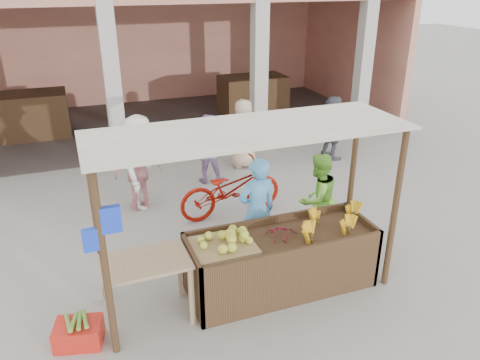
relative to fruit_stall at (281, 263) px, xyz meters
name	(u,v)px	position (x,y,z in m)	size (l,w,h in m)	color
ground	(248,294)	(-0.50, 0.00, -0.40)	(60.00, 60.00, 0.00)	gray
market_building	(134,28)	(-0.45, 8.93, 2.30)	(14.40, 6.40, 4.20)	tan
fruit_stall	(281,263)	(0.00, 0.00, 0.00)	(2.60, 0.95, 0.80)	#513620
stall_awning	(246,161)	(-0.51, 0.06, 1.58)	(4.09, 1.35, 2.39)	#513620
banana_heap	(331,224)	(0.74, -0.02, 0.49)	(1.00, 0.55, 0.18)	gold
melon_tray	(223,242)	(-0.83, 0.04, 0.50)	(0.81, 0.70, 0.21)	#9A804F
berry_heap	(280,231)	(-0.01, 0.06, 0.48)	(0.49, 0.40, 0.16)	maroon
side_table	(146,270)	(-1.87, 0.00, 0.33)	(1.09, 0.74, 0.88)	tan
papaya_pile	(144,253)	(-1.87, 0.00, 0.58)	(0.73, 0.42, 0.21)	#49852B
red_crate	(79,334)	(-2.75, -0.16, -0.26)	(0.55, 0.39, 0.28)	red
plantain_bundle	(77,321)	(-2.75, -0.16, -0.07)	(0.42, 0.29, 0.08)	#629937
produce_sacks	(281,137)	(2.53, 5.37, -0.13)	(0.72, 0.67, 0.55)	brown
vendor_blue	(257,208)	(-0.05, 0.77, 0.50)	(0.68, 0.50, 1.81)	#54A7E9
vendor_green	(317,197)	(1.07, 0.94, 0.42)	(0.78, 0.45, 1.63)	#7DCE3F
motorcycle	(231,188)	(0.08, 2.33, 0.13)	(2.05, 0.71, 1.07)	#911005
shopper_a	(139,160)	(-1.39, 3.18, 0.58)	(1.25, 0.63, 1.95)	silver
shopper_b	(138,170)	(-1.44, 3.14, 0.40)	(0.94, 0.50, 1.60)	pink
shopper_c	(243,130)	(1.14, 4.46, 0.47)	(0.84, 0.55, 1.74)	tan
shopper_d	(333,126)	(3.33, 4.26, 0.40)	(1.48, 0.61, 1.60)	#4B4C58
shopper_f	(208,146)	(0.13, 3.92, 0.41)	(0.79, 0.46, 1.62)	#91749E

